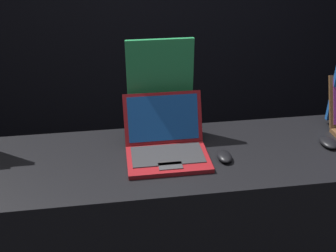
{
  "coord_description": "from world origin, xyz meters",
  "views": [
    {
      "loc": [
        -0.2,
        -1.14,
        1.83
      ],
      "look_at": [
        -0.0,
        0.28,
        1.05
      ],
      "focal_mm": 42.0,
      "sensor_mm": 36.0,
      "label": 1
    }
  ],
  "objects_px": {
    "laptop_middle": "(166,142)",
    "mouse_middle": "(224,156)",
    "promo_stand_middle": "(160,91)",
    "mouse_back": "(328,142)"
  },
  "relations": [
    {
      "from": "laptop_middle",
      "to": "mouse_middle",
      "type": "relative_size",
      "value": 3.66
    },
    {
      "from": "mouse_middle",
      "to": "laptop_middle",
      "type": "bearing_deg",
      "value": 161.11
    },
    {
      "from": "laptop_middle",
      "to": "mouse_back",
      "type": "height_order",
      "value": "laptop_middle"
    },
    {
      "from": "laptop_middle",
      "to": "mouse_middle",
      "type": "bearing_deg",
      "value": -18.89
    },
    {
      "from": "mouse_middle",
      "to": "promo_stand_middle",
      "type": "relative_size",
      "value": 0.21
    },
    {
      "from": "mouse_back",
      "to": "mouse_middle",
      "type": "bearing_deg",
      "value": -174.64
    },
    {
      "from": "mouse_middle",
      "to": "mouse_back",
      "type": "bearing_deg",
      "value": 5.36
    },
    {
      "from": "mouse_middle",
      "to": "mouse_back",
      "type": "distance_m",
      "value": 0.5
    },
    {
      "from": "laptop_middle",
      "to": "mouse_middle",
      "type": "xyz_separation_m",
      "value": [
        0.24,
        -0.08,
        -0.04
      ]
    },
    {
      "from": "promo_stand_middle",
      "to": "mouse_back",
      "type": "xyz_separation_m",
      "value": [
        0.74,
        -0.22,
        -0.2
      ]
    }
  ]
}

